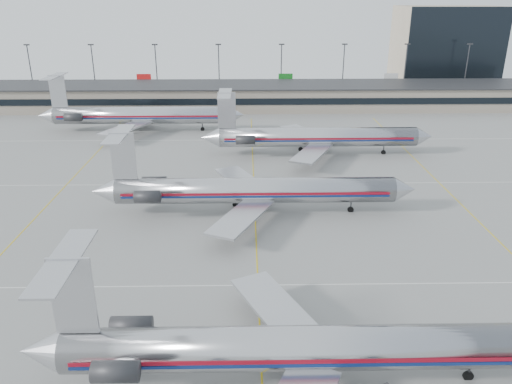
{
  "coord_description": "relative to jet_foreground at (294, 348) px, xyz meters",
  "views": [
    {
      "loc": [
        -1.05,
        -34.92,
        28.4
      ],
      "look_at": [
        0.08,
        25.15,
        4.5
      ],
      "focal_mm": 35.0,
      "sensor_mm": 36.0,
      "label": 1
    }
  ],
  "objects": [
    {
      "name": "ground",
      "position": [
        -2.47,
        4.02,
        -3.28
      ],
      "size": [
        260.0,
        260.0,
        0.0
      ],
      "primitive_type": "plane",
      "color": "gray",
      "rests_on": "ground"
    },
    {
      "name": "apron_markings",
      "position": [
        -2.47,
        14.02,
        -3.27
      ],
      "size": [
        160.0,
        0.15,
        0.02
      ],
      "primitive_type": "cube",
      "color": "silver",
      "rests_on": "ground"
    },
    {
      "name": "terminal",
      "position": [
        -2.47,
        101.99,
        -0.13
      ],
      "size": [
        162.0,
        17.0,
        6.25
      ],
      "color": "gray",
      "rests_on": "ground"
    },
    {
      "name": "light_mast_row",
      "position": [
        -2.47,
        116.02,
        5.3
      ],
      "size": [
        163.6,
        0.4,
        15.28
      ],
      "color": "#38383D",
      "rests_on": "ground"
    },
    {
      "name": "distant_building",
      "position": [
        59.53,
        132.02,
        9.22
      ],
      "size": [
        30.0,
        20.0,
        25.0
      ],
      "primitive_type": "cube",
      "color": "tan",
      "rests_on": "ground"
    },
    {
      "name": "jet_foreground",
      "position": [
        0.0,
        0.0,
        0.0
      ],
      "size": [
        43.24,
        25.46,
        11.32
      ],
      "color": "#BABABF",
      "rests_on": "ground"
    },
    {
      "name": "jet_second_row",
      "position": [
        -3.33,
        32.72,
        0.1
      ],
      "size": [
        44.51,
        26.21,
        11.65
      ],
      "color": "#BABABF",
      "rests_on": "ground"
    },
    {
      "name": "jet_third_row",
      "position": [
        8.88,
        59.64,
        0.18
      ],
      "size": [
        43.58,
        26.81,
        11.92
      ],
      "color": "#BABABF",
      "rests_on": "ground"
    },
    {
      "name": "jet_back_row",
      "position": [
        -27.56,
        77.8,
        0.31
      ],
      "size": [
        45.31,
        27.87,
        12.39
      ],
      "color": "#BABABF",
      "rests_on": "ground"
    }
  ]
}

